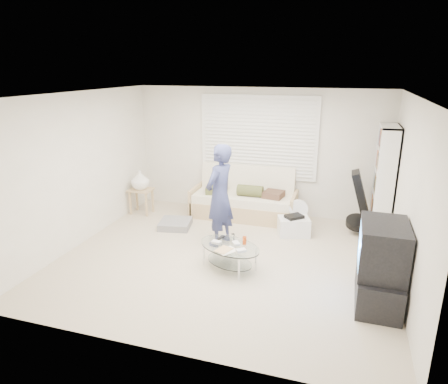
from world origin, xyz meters
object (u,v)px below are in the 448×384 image
(futon_sofa, at_px, (244,201))
(bookshelf, at_px, (383,183))
(tv_unit, at_px, (381,266))
(coffee_table, at_px, (230,250))

(futon_sofa, distance_m, bookshelf, 2.60)
(futon_sofa, relative_size, tv_unit, 1.90)
(bookshelf, distance_m, tv_unit, 2.30)
(futon_sofa, xyz_separation_m, coffee_table, (0.34, -2.16, -0.03))
(futon_sofa, height_order, bookshelf, bookshelf)
(bookshelf, xyz_separation_m, coffee_table, (-2.16, -1.93, -0.68))
(futon_sofa, relative_size, coffee_table, 1.76)
(futon_sofa, height_order, coffee_table, futon_sofa)
(futon_sofa, relative_size, bookshelf, 1.05)
(bookshelf, relative_size, tv_unit, 1.82)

